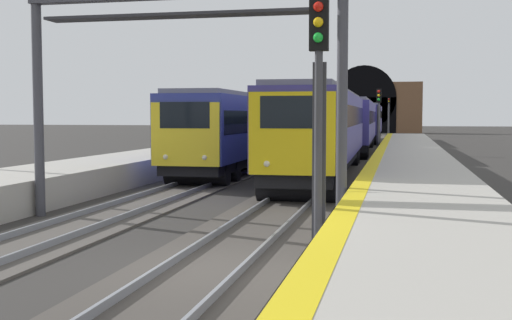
{
  "coord_description": "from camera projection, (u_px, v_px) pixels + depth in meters",
  "views": [
    {
      "loc": [
        -11.5,
        -3.49,
        2.92
      ],
      "look_at": [
        10.69,
        1.44,
        1.33
      ],
      "focal_mm": 45.72,
      "sensor_mm": 36.0,
      "label": 1
    }
  ],
  "objects": [
    {
      "name": "ground_plane",
      "position": [
        207.0,
        271.0,
        12.15
      ],
      "size": [
        320.0,
        320.0,
        0.0
      ],
      "primitive_type": "plane",
      "color": "#302D2B"
    },
    {
      "name": "platform_right",
      "position": [
        430.0,
        254.0,
        11.25
      ],
      "size": [
        112.0,
        3.61,
        1.02
      ],
      "primitive_type": "cube",
      "color": "#ADA89E",
      "rests_on": "ground_plane"
    },
    {
      "name": "platform_right_edge_strip",
      "position": [
        340.0,
        222.0,
        11.55
      ],
      "size": [
        112.0,
        0.5,
        0.01
      ],
      "primitive_type": "cube",
      "color": "yellow",
      "rests_on": "platform_right"
    },
    {
      "name": "track_main_line",
      "position": [
        207.0,
        269.0,
        12.15
      ],
      "size": [
        160.0,
        3.07,
        0.21
      ],
      "color": "#423D38",
      "rests_on": "ground_plane"
    },
    {
      "name": "train_main_approaching",
      "position": [
        354.0,
        123.0,
        49.84
      ],
      "size": [
        61.1,
        3.22,
        4.04
      ],
      "rotation": [
        0.0,
        0.0,
        3.16
      ],
      "color": "navy",
      "rests_on": "ground_plane"
    },
    {
      "name": "train_adjacent_platform",
      "position": [
        297.0,
        123.0,
        52.25
      ],
      "size": [
        56.72,
        2.98,
        4.84
      ],
      "rotation": [
        0.0,
        0.0,
        3.15
      ],
      "color": "navy",
      "rests_on": "ground_plane"
    },
    {
      "name": "railway_signal_near",
      "position": [
        319.0,
        102.0,
        13.05
      ],
      "size": [
        0.39,
        0.38,
        5.23
      ],
      "rotation": [
        0.0,
        0.0,
        3.14
      ],
      "color": "#38383D",
      "rests_on": "ground_plane"
    },
    {
      "name": "railway_signal_mid",
      "position": [
        379.0,
        114.0,
        48.6
      ],
      "size": [
        0.39,
        0.38,
        4.85
      ],
      "rotation": [
        0.0,
        0.0,
        3.14
      ],
      "color": "#4C4C54",
      "rests_on": "ground_plane"
    },
    {
      "name": "railway_signal_far",
      "position": [
        389.0,
        114.0,
        89.5
      ],
      "size": [
        0.39,
        0.38,
        5.26
      ],
      "rotation": [
        0.0,
        0.0,
        3.14
      ],
      "color": "#38383D",
      "rests_on": "ground_plane"
    },
    {
      "name": "overhead_signal_gantry",
      "position": [
        182.0,
        41.0,
        17.53
      ],
      "size": [
        0.7,
        8.92,
        6.38
      ],
      "color": "#3F3F47",
      "rests_on": "ground_plane"
    },
    {
      "name": "tunnel_portal",
      "position": [
        364.0,
        107.0,
        105.42
      ],
      "size": [
        2.86,
        18.26,
        10.8
      ],
      "color": "brown",
      "rests_on": "ground_plane"
    }
  ]
}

